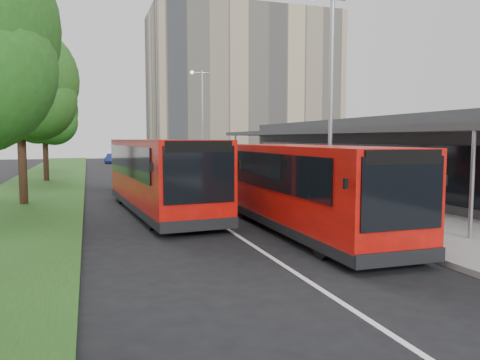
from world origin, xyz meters
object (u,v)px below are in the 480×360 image
at_px(tree_far, 44,115).
at_px(tree_mid, 19,87).
at_px(lamp_post_near, 329,90).
at_px(bus_main, 304,188).
at_px(litter_bin, 274,182).
at_px(car_near, 148,160).
at_px(bollard, 228,170).
at_px(bus_second, 160,176).
at_px(lamp_post_far, 201,116).
at_px(car_far, 112,158).

bearing_deg(tree_far, tree_mid, -90.00).
bearing_deg(tree_mid, lamp_post_near, -32.36).
distance_m(bus_main, litter_bin, 10.69).
relative_size(tree_far, car_near, 1.86).
height_order(tree_mid, lamp_post_near, lamp_post_near).
relative_size(tree_mid, bus_main, 0.82).
bearing_deg(tree_far, litter_bin, -41.87).
relative_size(litter_bin, bollard, 0.80).
distance_m(lamp_post_near, litter_bin, 9.12).
bearing_deg(litter_bin, bus_second, -144.38).
bearing_deg(bus_second, tree_mid, 139.91).
relative_size(tree_mid, lamp_post_near, 1.00).
height_order(bus_main, bus_second, bus_second).
xyz_separation_m(tree_mid, tree_far, (0.00, 12.00, -0.60)).
distance_m(lamp_post_near, bollard, 17.33).
bearing_deg(tree_far, lamp_post_far, 4.87).
distance_m(tree_mid, lamp_post_far, 17.08).
bearing_deg(bollard, lamp_post_far, 110.14).
xyz_separation_m(tree_mid, bollard, (12.29, 9.77, -4.43)).
distance_m(tree_far, bus_second, 17.07).
bearing_deg(bus_second, lamp_post_far, 66.79).
bearing_deg(car_far, tree_far, -89.00).
height_order(tree_far, litter_bin, tree_far).
relative_size(lamp_post_far, bollard, 7.06).
distance_m(tree_mid, car_near, 29.65).
bearing_deg(bus_second, car_far, 85.29).
bearing_deg(bus_main, car_near, 90.72).
height_order(lamp_post_near, bus_main, lamp_post_near).
xyz_separation_m(tree_mid, bus_second, (5.45, -3.89, -3.65)).
height_order(tree_mid, bus_main, tree_mid).
bearing_deg(tree_far, car_far, 76.90).
height_order(tree_far, lamp_post_near, lamp_post_near).
bearing_deg(litter_bin, car_near, 97.39).
bearing_deg(bus_main, lamp_post_near, 47.38).
height_order(bus_main, litter_bin, bus_main).
relative_size(car_near, car_far, 1.08).
height_order(bollard, car_near, car_near).
height_order(tree_mid, car_far, tree_mid).
bearing_deg(car_far, litter_bin, -64.97).
bearing_deg(car_near, bus_main, -88.55).
bearing_deg(bollard, car_far, 104.51).
bearing_deg(tree_mid, car_far, 81.20).
bearing_deg(tree_mid, bus_second, -35.53).
bearing_deg(lamp_post_near, car_far, 97.41).
distance_m(tree_far, lamp_post_far, 11.17).
height_order(bus_second, litter_bin, bus_second).
distance_m(lamp_post_far, bus_second, 18.06).
height_order(bus_main, car_far, bus_main).
distance_m(bus_main, car_near, 37.16).
distance_m(bus_second, bollard, 15.30).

